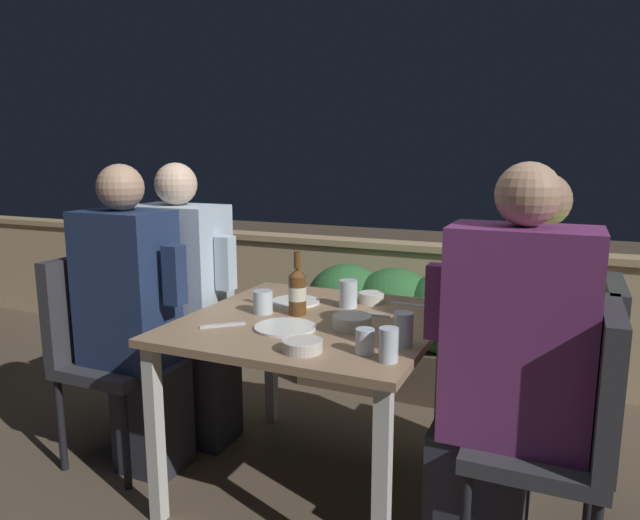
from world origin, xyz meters
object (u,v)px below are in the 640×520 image
at_px(person_blue_shirt, 187,304).
at_px(person_purple_stripe, 505,376).
at_px(beer_bottle, 297,291).
at_px(chair_left_far, 154,321).
at_px(person_navy_jumper, 135,319).
at_px(chair_left_near, 101,338).
at_px(person_green_blouse, 524,346).
at_px(chair_right_far, 580,379).
at_px(chair_right_near, 570,421).

bearing_deg(person_blue_shirt, person_purple_stripe, -12.78).
bearing_deg(beer_bottle, chair_left_far, 172.12).
bearing_deg(person_navy_jumper, chair_left_near, -180.00).
height_order(chair_left_near, person_green_blouse, person_green_blouse).
height_order(chair_left_near, chair_right_far, same).
distance_m(person_blue_shirt, chair_right_far, 1.68).
relative_size(chair_right_near, person_purple_stripe, 0.69).
bearing_deg(chair_left_near, chair_right_near, -1.07).
bearing_deg(chair_right_far, person_purple_stripe, -121.28).
height_order(person_blue_shirt, chair_right_near, person_blue_shirt).
height_order(person_blue_shirt, chair_right_far, person_blue_shirt).
xyz_separation_m(person_navy_jumper, person_green_blouse, (1.53, 0.33, -0.01)).
distance_m(person_navy_jumper, person_blue_shirt, 0.30).
bearing_deg(person_purple_stripe, chair_right_near, -0.00).
bearing_deg(person_green_blouse, chair_right_near, -65.57).
xyz_separation_m(chair_left_near, person_green_blouse, (1.72, 0.33, 0.10)).
height_order(chair_right_far, person_green_blouse, person_green_blouse).
xyz_separation_m(chair_right_near, person_purple_stripe, (-0.19, 0.00, 0.11)).
bearing_deg(beer_bottle, person_navy_jumper, -165.13).
bearing_deg(person_blue_shirt, chair_right_near, -11.30).
distance_m(person_green_blouse, beer_bottle, 0.88).
distance_m(person_blue_shirt, person_green_blouse, 1.48).
bearing_deg(person_purple_stripe, chair_left_near, 178.81).
height_order(chair_left_near, person_blue_shirt, person_blue_shirt).
xyz_separation_m(person_navy_jumper, person_purple_stripe, (1.50, -0.04, 0.00)).
bearing_deg(person_navy_jumper, person_green_blouse, 12.33).
relative_size(person_blue_shirt, chair_right_near, 1.43).
relative_size(person_blue_shirt, chair_right_far, 1.43).
relative_size(chair_left_near, person_purple_stripe, 0.69).
bearing_deg(chair_right_far, chair_left_near, -170.14).
bearing_deg(person_blue_shirt, person_green_blouse, 1.57).
height_order(person_navy_jumper, person_blue_shirt, same).
bearing_deg(person_green_blouse, person_purple_stripe, -94.27).
distance_m(person_purple_stripe, chair_right_far, 0.45).
distance_m(chair_right_near, person_purple_stripe, 0.23).
bearing_deg(chair_right_near, person_navy_jumper, 178.81).
xyz_separation_m(chair_right_far, person_green_blouse, (-0.20, -0.00, 0.10)).
bearing_deg(person_purple_stripe, person_green_blouse, 85.73).
distance_m(chair_left_near, person_green_blouse, 1.76).
bearing_deg(chair_left_near, person_blue_shirt, 50.01).
bearing_deg(person_purple_stripe, person_blue_shirt, 167.22).
height_order(chair_right_near, person_green_blouse, person_green_blouse).
xyz_separation_m(person_navy_jumper, beer_bottle, (0.68, 0.18, 0.15)).
height_order(chair_left_near, person_navy_jumper, person_navy_jumper).
relative_size(person_purple_stripe, chair_right_far, 1.45).
bearing_deg(person_green_blouse, chair_left_far, -178.62).
bearing_deg(chair_left_near, person_navy_jumper, 0.00).
xyz_separation_m(person_navy_jumper, chair_right_near, (1.69, -0.04, -0.11)).
distance_m(chair_right_near, person_green_blouse, 0.42).
relative_size(chair_left_far, person_green_blouse, 0.71).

